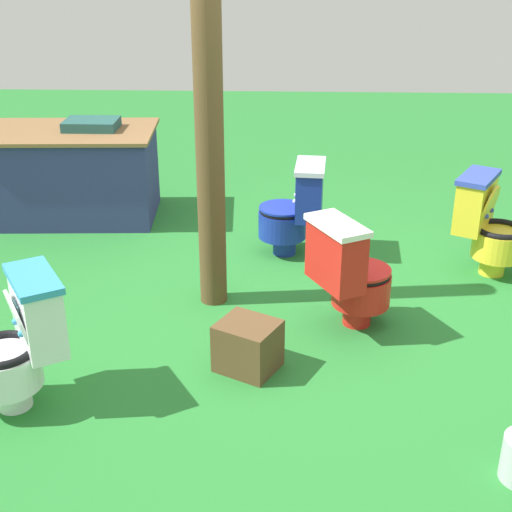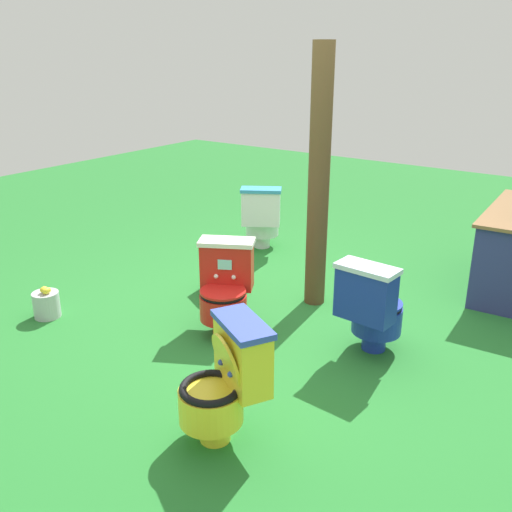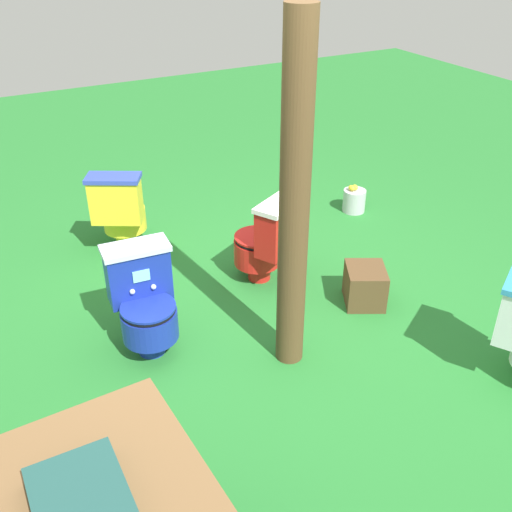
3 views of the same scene
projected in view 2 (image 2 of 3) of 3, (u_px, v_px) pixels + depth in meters
The scene contains 8 objects.
ground at pixel (274, 317), 4.80m from camera, with size 14.00×14.00×0.00m, color #26752D.
toilet_red at pixel (225, 287), 4.47m from camera, with size 0.62×0.59×0.73m.
toilet_white at pixel (262, 217), 6.29m from camera, with size 0.63×0.60×0.73m.
toilet_yellow at pixel (226, 381), 3.21m from camera, with size 0.63×0.59×0.73m.
toilet_blue at pixel (372, 307), 4.13m from camera, with size 0.52×0.45×0.73m.
wooden_post at pixel (319, 181), 4.72m from camera, with size 0.18×0.18×2.20m, color brown.
small_crate at pixel (223, 275), 5.29m from camera, with size 0.29×0.32×0.29m, color brown.
lemon_bucket at pixel (46, 304), 4.77m from camera, with size 0.22×0.22×0.28m.
Camera 2 is at (3.61, 2.38, 2.15)m, focal length 39.84 mm.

